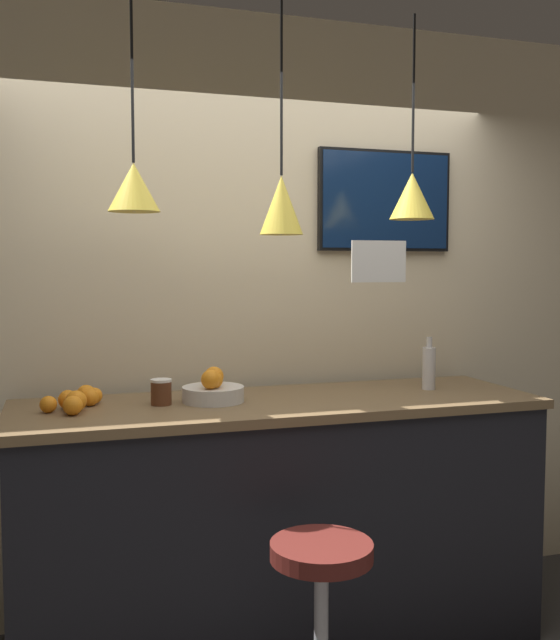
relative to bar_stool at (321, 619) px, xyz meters
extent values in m
cube|color=beige|center=(0.07, 1.18, 0.99)|extent=(8.00, 0.06, 2.90)
cube|color=black|center=(0.07, 0.71, 0.07)|extent=(2.25, 0.68, 1.06)
cube|color=brown|center=(0.07, 0.71, 0.62)|extent=(2.29, 0.72, 0.04)
cylinder|color=#5B1E19|center=(0.00, 0.00, 0.24)|extent=(0.36, 0.36, 0.06)
cylinder|color=beige|center=(-0.22, 0.75, 0.67)|extent=(0.27, 0.27, 0.07)
sphere|color=orange|center=(-0.21, 0.76, 0.75)|extent=(0.08, 0.08, 0.08)
sphere|color=orange|center=(-0.22, 0.70, 0.74)|extent=(0.07, 0.07, 0.07)
sphere|color=orange|center=(-0.24, 0.69, 0.75)|extent=(0.08, 0.08, 0.08)
sphere|color=orange|center=(-0.79, 0.71, 0.68)|extent=(0.09, 0.09, 0.09)
sphere|color=orange|center=(-0.73, 0.81, 0.68)|extent=(0.07, 0.07, 0.07)
sphere|color=orange|center=(-0.80, 0.64, 0.68)|extent=(0.08, 0.08, 0.08)
sphere|color=orange|center=(-0.89, 0.72, 0.67)|extent=(0.07, 0.07, 0.07)
sphere|color=orange|center=(-0.71, 0.86, 0.67)|extent=(0.07, 0.07, 0.07)
sphere|color=orange|center=(-0.74, 0.86, 0.68)|extent=(0.08, 0.08, 0.08)
sphere|color=orange|center=(-0.82, 0.77, 0.68)|extent=(0.08, 0.08, 0.08)
cylinder|color=silver|center=(0.82, 0.75, 0.74)|extent=(0.06, 0.06, 0.20)
cylinder|color=silver|center=(0.82, 0.75, 0.86)|extent=(0.03, 0.03, 0.05)
cylinder|color=#562D19|center=(-0.44, 0.75, 0.69)|extent=(0.09, 0.09, 0.10)
cylinder|color=white|center=(-0.44, 0.75, 0.74)|extent=(0.09, 0.09, 0.01)
cylinder|color=black|center=(-0.55, 0.69, 1.99)|extent=(0.01, 0.01, 0.70)
cone|color=yellow|center=(-0.55, 0.69, 1.54)|extent=(0.21, 0.21, 0.19)
sphere|color=#F9EFCC|center=(-0.55, 0.69, 1.46)|extent=(0.04, 0.04, 0.04)
cylinder|color=black|center=(0.07, 0.69, 1.97)|extent=(0.01, 0.01, 0.73)
cone|color=yellow|center=(0.07, 0.69, 1.48)|extent=(0.19, 0.19, 0.25)
sphere|color=#F9EFCC|center=(0.07, 0.69, 1.38)|extent=(0.04, 0.04, 0.04)
cylinder|color=black|center=(0.69, 0.69, 1.99)|extent=(0.01, 0.01, 0.69)
cone|color=yellow|center=(0.69, 0.69, 1.54)|extent=(0.20, 0.20, 0.21)
sphere|color=#F9EFCC|center=(0.69, 0.69, 1.45)|extent=(0.04, 0.04, 0.04)
cube|color=black|center=(0.77, 1.13, 1.56)|extent=(0.73, 0.04, 0.51)
cube|color=#0F2347|center=(0.77, 1.11, 1.56)|extent=(0.70, 0.01, 0.48)
cube|color=white|center=(0.41, 0.43, 1.24)|extent=(0.24, 0.01, 0.17)
camera|label=1|loc=(-0.85, -2.23, 1.22)|focal=40.00mm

